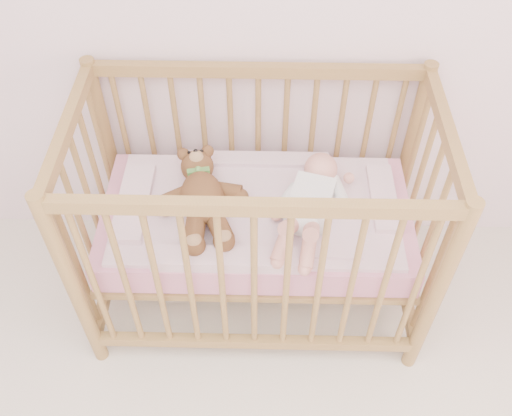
# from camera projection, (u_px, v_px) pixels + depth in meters

# --- Properties ---
(crib) EXTENTS (1.36, 0.76, 1.00)m
(crib) POSITION_uv_depth(u_px,v_px,m) (256.00, 219.00, 2.28)
(crib) COLOR #9E7843
(crib) RESTS_ON floor
(mattress) EXTENTS (1.22, 0.62, 0.13)m
(mattress) POSITION_uv_depth(u_px,v_px,m) (256.00, 221.00, 2.29)
(mattress) COLOR pink
(mattress) RESTS_ON crib
(blanket) EXTENTS (1.10, 0.58, 0.06)m
(blanket) POSITION_uv_depth(u_px,v_px,m) (256.00, 209.00, 2.23)
(blanket) COLOR #F8ABC3
(blanket) RESTS_ON mattress
(baby) EXTENTS (0.44, 0.65, 0.14)m
(baby) POSITION_uv_depth(u_px,v_px,m) (311.00, 200.00, 2.16)
(baby) COLOR white
(baby) RESTS_ON blanket
(teddy_bear) EXTENTS (0.47, 0.59, 0.15)m
(teddy_bear) POSITION_uv_depth(u_px,v_px,m) (202.00, 197.00, 2.16)
(teddy_bear) COLOR brown
(teddy_bear) RESTS_ON blanket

